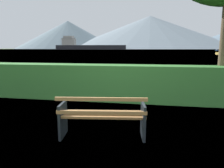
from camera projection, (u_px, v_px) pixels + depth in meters
The scene contains 7 objects.
ground_plane at pixel (103, 136), 4.11m from camera, with size 1400.00×1400.00×0.00m, color #4C6B33.
water_surface at pixel (149, 49), 302.69m from camera, with size 620.00×620.00×0.00m, color slate.
park_bench at pixel (102, 117), 3.97m from camera, with size 1.72×0.79×0.87m.
hedge_row at pixel (122, 83), 6.87m from camera, with size 13.99×0.88×1.18m, color #387A33.
cargo_ship_large at pixel (86, 46), 271.81m from camera, with size 92.78×17.39×17.66m.
fishing_boat_near at pixel (217, 50), 155.74m from camera, with size 2.39×5.19×1.07m.
distant_hills at pixel (164, 33), 529.43m from camera, with size 790.19×439.92×86.07m.
Camera 1 is at (0.87, -3.77, 1.73)m, focal length 32.98 mm.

